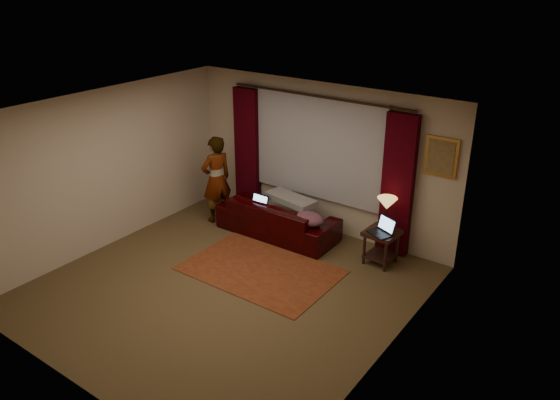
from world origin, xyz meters
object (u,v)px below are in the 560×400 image
object	(u,v)px
sofa	(278,212)
laptop_table	(380,226)
person	(216,179)
laptop_sofa	(256,204)
tiffany_lamp	(386,213)
end_table	(381,247)

from	to	relation	value
sofa	laptop_table	xyz separation A→B (m)	(1.91, 0.02, 0.26)
sofa	person	xyz separation A→B (m)	(-1.23, -0.17, 0.37)
person	sofa	bearing A→B (deg)	115.51
sofa	laptop_table	size ratio (longest dim) A/B	5.49
laptop_sofa	laptop_table	size ratio (longest dim) A/B	0.95
sofa	laptop_table	world-z (taller)	sofa
sofa	tiffany_lamp	xyz separation A→B (m)	(1.87, 0.29, 0.38)
sofa	tiffany_lamp	distance (m)	1.93
tiffany_lamp	laptop_sofa	bearing A→B (deg)	-168.52
laptop_sofa	tiffany_lamp	xyz separation A→B (m)	(2.22, 0.45, 0.26)
sofa	laptop_sofa	distance (m)	0.40
laptop_sofa	person	xyz separation A→B (m)	(-0.88, -0.01, 0.25)
end_table	person	xyz separation A→B (m)	(-3.13, -0.31, 0.52)
end_table	laptop_sofa	bearing A→B (deg)	-172.46
laptop_sofa	end_table	xyz separation A→B (m)	(2.24, 0.30, -0.27)
sofa	tiffany_lamp	size ratio (longest dim) A/B	4.27
laptop_sofa	person	size ratio (longest dim) A/B	0.23
laptop_table	person	xyz separation A→B (m)	(-3.14, -0.19, 0.11)
end_table	tiffany_lamp	size ratio (longest dim) A/B	1.12
sofa	laptop_sofa	world-z (taller)	sofa
sofa	end_table	distance (m)	1.91
tiffany_lamp	end_table	bearing A→B (deg)	-80.61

